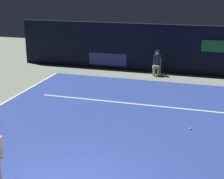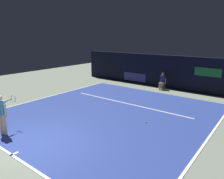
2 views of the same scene
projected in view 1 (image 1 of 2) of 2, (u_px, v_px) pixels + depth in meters
name	position (u px, v px, depth m)	size (l,w,h in m)	color
ground_plane	(122.00, 122.00, 11.81)	(31.63, 31.63, 0.00)	gray
court_surface	(122.00, 122.00, 11.81)	(10.40, 10.93, 0.01)	navy
line_service	(134.00, 104.00, 13.56)	(8.11, 0.10, 0.01)	white
back_wall	(157.00, 48.00, 18.16)	(15.96, 0.33, 2.60)	black
line_judge_on_chair	(157.00, 63.00, 17.59)	(0.46, 0.55, 1.32)	white
tennis_ball	(191.00, 129.00, 11.17)	(0.07, 0.07, 0.07)	#CCE033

